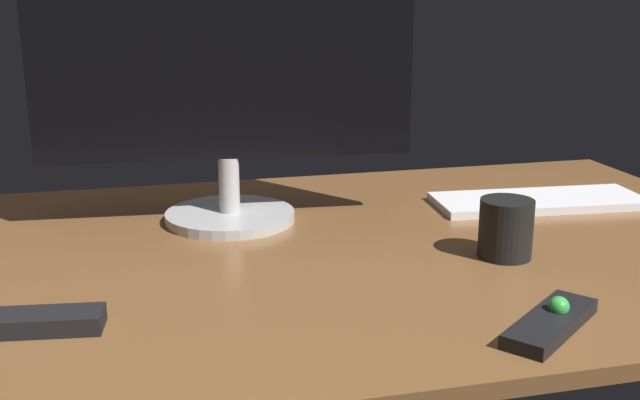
% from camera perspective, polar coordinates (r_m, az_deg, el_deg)
% --- Properties ---
extents(desk, '(1.40, 0.84, 0.02)m').
position_cam_1_polar(desk, '(1.12, 0.18, -3.95)').
color(desk, brown).
rests_on(desk, ground).
extents(monitor, '(0.58, 0.20, 0.43)m').
position_cam_1_polar(monitor, '(1.20, -6.95, 9.01)').
color(monitor, '#BABABA').
rests_on(monitor, desk).
extents(keyboard, '(0.37, 0.16, 0.01)m').
position_cam_1_polar(keyboard, '(1.37, 15.78, -0.07)').
color(keyboard, white).
rests_on(keyboard, desk).
extents(media_remote, '(0.15, 0.14, 0.03)m').
position_cam_1_polar(media_remote, '(0.89, 16.63, -8.56)').
color(media_remote, black).
rests_on(media_remote, desk).
extents(tv_remote, '(0.19, 0.07, 0.02)m').
position_cam_1_polar(tv_remote, '(0.91, -21.35, -8.40)').
color(tv_remote, black).
rests_on(tv_remote, desk).
extents(coffee_mug, '(0.07, 0.07, 0.08)m').
position_cam_1_polar(coffee_mug, '(1.09, 13.50, -2.05)').
color(coffee_mug, black).
rests_on(coffee_mug, desk).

